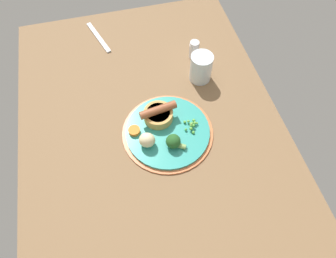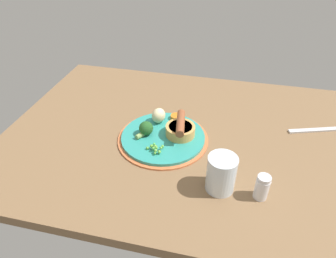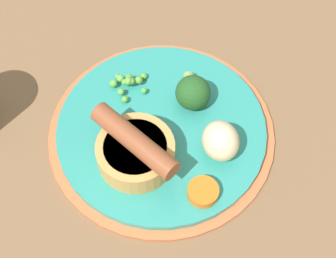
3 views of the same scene
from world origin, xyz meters
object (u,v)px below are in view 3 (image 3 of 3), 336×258
Objects in this scene: broccoli_floret_near at (193,92)px; carrot_slice_1 at (203,192)px; pea_pile at (128,82)px; potato_chunk_1 at (221,141)px; dinner_plate at (161,130)px; sausage_pudding at (137,149)px.

carrot_slice_1 is at bearing -2.23° from broccoli_floret_near.
pea_pile is 14.39cm from potato_chunk_1.
dinner_plate is 10.06cm from carrot_slice_1.
sausage_pudding is 8.72cm from carrot_slice_1.
dinner_plate is at bearing 114.36° from potato_chunk_1.
carrot_slice_1 is (2.83, -8.10, -1.54)cm from sausage_pudding.
carrot_slice_1 is at bearing -101.16° from dinner_plate.
carrot_slice_1 is (-5.02, -2.93, -1.75)cm from potato_chunk_1.
pea_pile reaches higher than dinner_plate.
sausage_pudding is at bearing 146.65° from potato_chunk_1.
pea_pile is 1.42× the size of carrot_slice_1.
broccoli_floret_near is at bearing 54.96° from carrot_slice_1.
sausage_pudding reaches higher than carrot_slice_1.
broccoli_floret_near reaches higher than carrot_slice_1.
sausage_pudding is 2.39× the size of potato_chunk_1.
broccoli_floret_near reaches higher than pea_pile.
sausage_pudding is at bearing -45.12° from broccoli_floret_near.
potato_chunk_1 is at bearing -131.91° from sausage_pudding.
pea_pile is at bearing 100.63° from potato_chunk_1.
sausage_pudding reaches higher than broccoli_floret_near.
pea_pile is 17.18cm from carrot_slice_1.
sausage_pudding is 2.32× the size of pea_pile.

